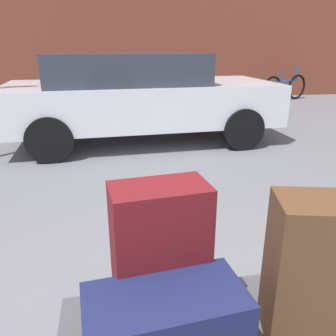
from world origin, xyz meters
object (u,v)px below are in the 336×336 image
suitcase_brown_front_left (309,271)px  suitcase_maroon_rear_right (160,258)px  parked_car (138,95)px  bicycle_leaning (285,88)px  bollard_kerb_mid (281,97)px  duffel_bag_navy_rear_left (166,333)px  bollard_kerb_near (228,99)px

suitcase_brown_front_left → suitcase_maroon_rear_right: bearing=177.9°
parked_car → bicycle_leaning: (4.58, 3.61, -0.39)m
parked_car → bollard_kerb_mid: parked_car is taller
duffel_bag_navy_rear_left → bollard_kerb_near: bollard_kerb_near is taller
duffel_bag_navy_rear_left → bollard_kerb_near: 7.09m
parked_car → duffel_bag_navy_rear_left: bearing=-94.5°
suitcase_brown_front_left → bollard_kerb_mid: (3.32, 6.52, -0.31)m
suitcase_brown_front_left → duffel_bag_navy_rear_left: bearing=-159.1°
suitcase_brown_front_left → bollard_kerb_near: bearing=87.1°
suitcase_maroon_rear_right → suitcase_brown_front_left: size_ratio=1.05×
duffel_bag_navy_rear_left → suitcase_maroon_rear_right: bearing=80.0°
suitcase_maroon_rear_right → bicycle_leaning: suitcase_maroon_rear_right is taller
bicycle_leaning → bollard_kerb_near: 2.86m
suitcase_maroon_rear_right → suitcase_brown_front_left: bearing=-22.3°
parked_car → bollard_kerb_mid: bearing=28.5°
suitcase_maroon_rear_right → duffel_bag_navy_rear_left: bearing=-100.6°
bicycle_leaning → bollard_kerb_near: bicycle_leaning is taller
parked_car → bicycle_leaning: parked_car is taller
suitcase_maroon_rear_right → suitcase_brown_front_left: (0.60, -0.18, -0.02)m
bicycle_leaning → duffel_bag_navy_rear_left: bearing=-120.9°
duffel_bag_navy_rear_left → suitcase_brown_front_left: size_ratio=0.92×
suitcase_brown_front_left → bollard_kerb_mid: bearing=77.2°
suitcase_brown_front_left → bicycle_leaning: 9.27m
bollard_kerb_near → bollard_kerb_mid: bearing=0.0°
suitcase_brown_front_left → bollard_kerb_near: size_ratio=0.91×
suitcase_brown_front_left → bollard_kerb_near: 6.82m
bollard_kerb_mid → bollard_kerb_near: bearing=180.0°
parked_car → bollard_kerb_near: bearing=40.6°
parked_car → bicycle_leaning: bearing=38.3°
suitcase_brown_front_left → bollard_kerb_near: suitcase_brown_front_left is taller
parked_car → bollard_kerb_mid: 4.09m
suitcase_brown_front_left → parked_car: bearing=107.4°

